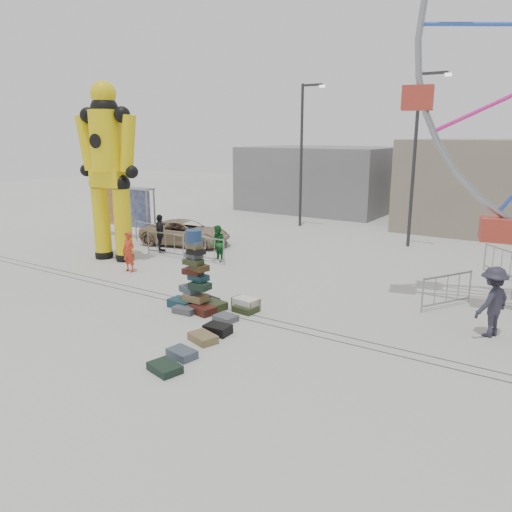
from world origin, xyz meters
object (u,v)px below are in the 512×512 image
Objects in this scene: barricade_wheel_back at (501,263)px; pedestrian_red at (129,252)px; lamp_post_left at (303,149)px; barricade_dummy_b at (165,244)px; barricade_dummy_c at (205,249)px; pedestrian_black at (160,234)px; parked_suv at (186,233)px; lamp_post_right at (417,152)px; steamer_trunk at (246,304)px; barricade_wheel_front at (447,291)px; crash_test_dummy at (108,166)px; banner_scaffold at (125,200)px; pedestrian_grey at (492,302)px; barricade_dummy_a at (148,233)px; pedestrian_green at (218,244)px; suitcase_tower at (196,287)px.

pedestrian_red is (-12.36, -7.23, 0.25)m from barricade_wheel_back.
lamp_post_left is at bearing 83.85° from pedestrian_red.
barricade_dummy_b is 1.00× the size of barricade_dummy_c.
parked_suv is at bearing -46.04° from pedestrian_black.
steamer_trunk is at bearing -97.74° from lamp_post_right.
barricade_wheel_back is at bearing 19.98° from barricade_wheel_front.
lamp_post_right reaches higher than steamer_trunk.
crash_test_dummy is 2.06× the size of banner_scaffold.
barricade_dummy_c is at bearing -142.49° from pedestrian_black.
pedestrian_grey reaches higher than barricade_wheel_back.
banner_scaffold reaches higher than pedestrian_red.
barricade_dummy_c is 1.14× the size of pedestrian_black.
parked_suv is (0.70, 3.89, -3.40)m from crash_test_dummy.
barricade_dummy_a is at bearing 104.82° from parked_suv.
pedestrian_black is (1.77, -0.96, 0.33)m from barricade_dummy_a.
barricade_wheel_back is 1.29× the size of pedestrian_green.
banner_scaffold is 2.30× the size of pedestrian_red.
banner_scaffold is 17.72m from barricade_wheel_back.
banner_scaffold is at bearing -127.01° from lamp_post_left.
lamp_post_right is 4.98× the size of pedestrian_red.
pedestrian_black reaches higher than pedestrian_red.
steamer_trunk is (5.41, -13.73, -4.29)m from lamp_post_left.
pedestrian_red reaches higher than barricade_dummy_b.
steamer_trunk is at bearing -49.84° from pedestrian_grey.
barricade_wheel_front is (3.52, -8.14, -3.93)m from lamp_post_right.
suitcase_tower is 0.33× the size of crash_test_dummy.
barricade_dummy_b is 0.92m from pedestrian_black.
pedestrian_green is at bearing 125.94° from suitcase_tower.
lamp_post_right is at bearing -128.92° from pedestrian_grey.
banner_scaffold is 4.24m from pedestrian_black.
lamp_post_left reaches higher than pedestrian_grey.
pedestrian_red is at bearing -94.20° from lamp_post_left.
lamp_post_left is at bearing -29.21° from parked_suv.
pedestrian_green is (4.99, -0.83, 0.22)m from barricade_dummy_a.
pedestrian_black is at bearing 157.50° from steamer_trunk.
barricade_wheel_back is (11.43, -5.36, -3.93)m from lamp_post_left.
lamp_post_right is at bearing 22.96° from banner_scaffold.
pedestrian_green is (1.92, 3.22, -0.03)m from pedestrian_red.
barricade_wheel_front is at bearing -141.17° from pedestrian_black.
pedestrian_green is 11.29m from pedestrian_grey.
crash_test_dummy reaches higher than barricade_wheel_front.
barricade_dummy_a is (-1.00, 3.01, -3.46)m from crash_test_dummy.
crash_test_dummy reaches higher than pedestrian_black.
lamp_post_left is 5.16× the size of pedestrian_green.
suitcase_tower reaches higher than barricade_dummy_a.
crash_test_dummy is 3.80× the size of barricade_dummy_b.
pedestrian_grey is (7.99, 2.65, 0.26)m from suitcase_tower.
barricade_dummy_c is at bearing -4.24° from barricade_dummy_a.
pedestrian_green reaches higher than barricade_wheel_front.
crash_test_dummy is at bearing -151.76° from barricade_dummy_c.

